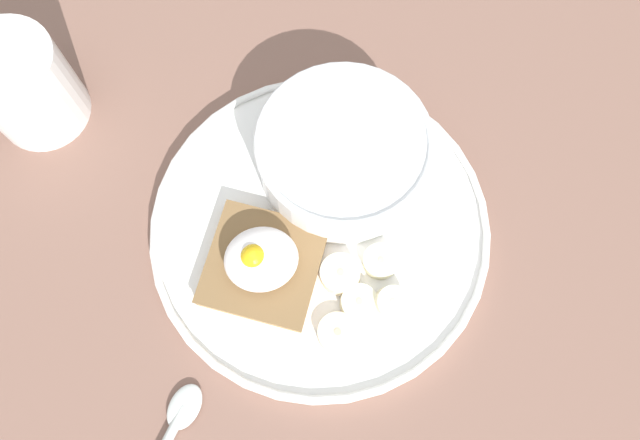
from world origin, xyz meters
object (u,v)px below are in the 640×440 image
(banana_slice_left, at_px, (380,261))
(banana_slice_right, at_px, (340,274))
(toast_slice, at_px, (263,265))
(banana_slice_front, at_px, (359,303))
(banana_slice_back, at_px, (392,303))
(poached_egg, at_px, (260,259))
(coffee_mug, at_px, (24,86))
(oatmeal_bowl, at_px, (343,153))
(banana_slice_inner, at_px, (334,334))
(spoon, at_px, (169,437))

(banana_slice_left, distance_m, banana_slice_right, 0.03)
(banana_slice_left, bearing_deg, toast_slice, -6.45)
(banana_slice_front, distance_m, banana_slice_right, 0.03)
(toast_slice, relative_size, banana_slice_left, 2.87)
(banana_slice_left, bearing_deg, banana_slice_back, 93.59)
(poached_egg, height_order, banana_slice_front, poached_egg)
(banana_slice_left, distance_m, banana_slice_back, 0.04)
(poached_egg, bearing_deg, banana_slice_left, 173.56)
(poached_egg, distance_m, banana_slice_left, 0.10)
(toast_slice, distance_m, coffee_mug, 0.25)
(toast_slice, bearing_deg, poached_egg, -3.31)
(oatmeal_bowl, distance_m, banana_slice_inner, 0.15)
(banana_slice_front, distance_m, spoon, 0.18)
(banana_slice_inner, bearing_deg, banana_slice_front, -138.41)
(toast_slice, relative_size, poached_egg, 2.01)
(oatmeal_bowl, distance_m, banana_slice_front, 0.12)
(banana_slice_inner, bearing_deg, toast_slice, -52.71)
(banana_slice_back, xyz_separation_m, banana_slice_right, (0.04, -0.03, -0.00))
(oatmeal_bowl, bearing_deg, banana_slice_front, 86.75)
(coffee_mug, xyz_separation_m, spoon, (-0.09, 0.30, -0.04))
(poached_egg, distance_m, banana_slice_front, 0.09)
(oatmeal_bowl, bearing_deg, banana_slice_right, 79.51)
(banana_slice_front, bearing_deg, banana_slice_right, -66.21)
(banana_slice_left, height_order, banana_slice_right, banana_slice_right)
(toast_slice, distance_m, spoon, 0.15)
(banana_slice_front, distance_m, banana_slice_back, 0.03)
(poached_egg, relative_size, spoon, 0.55)
(coffee_mug, height_order, spoon, coffee_mug)
(poached_egg, xyz_separation_m, banana_slice_front, (-0.07, 0.04, -0.02))
(banana_slice_back, distance_m, spoon, 0.20)
(banana_slice_left, distance_m, banana_slice_inner, 0.07)
(banana_slice_front, xyz_separation_m, banana_slice_left, (-0.02, -0.03, -0.00))
(poached_egg, xyz_separation_m, spoon, (0.09, 0.12, -0.03))
(poached_egg, distance_m, banana_slice_inner, 0.08)
(toast_slice, xyz_separation_m, banana_slice_inner, (-0.05, 0.06, -0.00))
(banana_slice_right, bearing_deg, oatmeal_bowl, -100.49)
(banana_slice_front, height_order, banana_slice_right, banana_slice_right)
(banana_slice_back, bearing_deg, coffee_mug, -39.28)
(poached_egg, xyz_separation_m, banana_slice_right, (-0.06, 0.02, -0.02))
(oatmeal_bowl, height_order, banana_slice_back, oatmeal_bowl)
(poached_egg, relative_size, coffee_mug, 0.68)
(banana_slice_front, bearing_deg, banana_slice_inner, 41.59)
(banana_slice_right, xyz_separation_m, spoon, (0.15, 0.10, -0.01))
(toast_slice, relative_size, banana_slice_front, 3.04)
(banana_slice_back, bearing_deg, poached_egg, -25.31)
(toast_slice, distance_m, banana_slice_inner, 0.08)
(banana_slice_inner, height_order, spoon, banana_slice_inner)
(toast_slice, xyz_separation_m, poached_egg, (0.00, -0.00, 0.02))
(toast_slice, relative_size, coffee_mug, 1.37)
(poached_egg, relative_size, banana_slice_right, 1.25)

